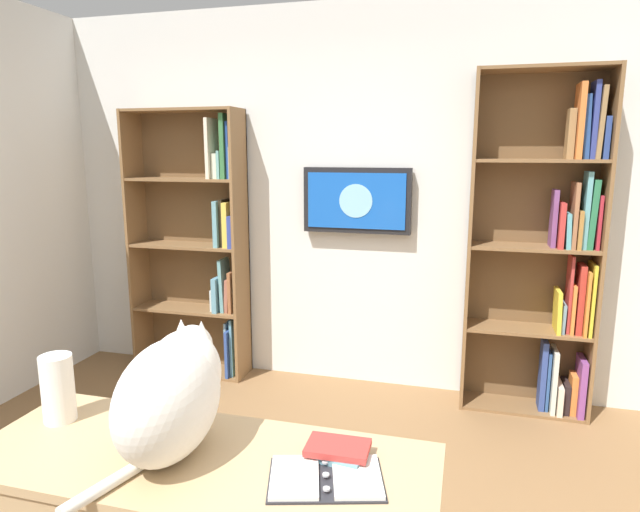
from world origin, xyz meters
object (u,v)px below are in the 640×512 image
at_px(bookshelf_left, 549,253).
at_px(wall_mounted_tv, 357,200).
at_px(bookshelf_right, 201,245).
at_px(open_binder, 326,478).
at_px(cat, 174,391).
at_px(desk, 198,497).
at_px(paper_towel_roll, 58,388).
at_px(desk_book_stack, 338,451).

bearing_deg(bookshelf_left, wall_mounted_tv, -3.82).
height_order(bookshelf_right, open_binder, bookshelf_right).
distance_m(bookshelf_right, open_binder, 2.79).
height_order(bookshelf_left, cat, bookshelf_left).
xyz_separation_m(bookshelf_left, open_binder, (0.87, 2.29, -0.28)).
distance_m(desk, paper_towel_roll, 0.64).
relative_size(bookshelf_left, paper_towel_roll, 9.17).
bearing_deg(cat, bookshelf_left, -121.17).
height_order(wall_mounted_tv, open_binder, wall_mounted_tv).
bearing_deg(bookshelf_right, desk, 116.81).
height_order(bookshelf_right, cat, bookshelf_right).
distance_m(bookshelf_left, paper_towel_roll, 2.88).
bearing_deg(paper_towel_roll, open_binder, 174.19).
bearing_deg(bookshelf_left, desk, 60.79).
height_order(open_binder, paper_towel_roll, paper_towel_roll).
xyz_separation_m(bookshelf_left, wall_mounted_tv, (1.27, -0.08, 0.30)).
relative_size(bookshelf_right, open_binder, 5.29).
relative_size(cat, open_binder, 1.52).
bearing_deg(wall_mounted_tv, desk_book_stack, 100.08).
xyz_separation_m(bookshelf_right, desk_book_stack, (-1.58, 2.17, -0.21)).
distance_m(wall_mounted_tv, desk_book_stack, 2.35).
bearing_deg(desk_book_stack, paper_towel_roll, 1.12).
height_order(cat, desk_book_stack, cat).
height_order(bookshelf_right, desk_book_stack, bookshelf_right).
xyz_separation_m(open_binder, paper_towel_roll, (0.99, -0.10, 0.11)).
distance_m(bookshelf_right, desk, 2.60).
height_order(bookshelf_left, desk_book_stack, bookshelf_left).
distance_m(wall_mounted_tv, open_binder, 2.47).
height_order(paper_towel_roll, desk_book_stack, paper_towel_roll).
xyz_separation_m(bookshelf_left, desk, (1.28, 2.29, -0.42)).
height_order(open_binder, desk_book_stack, desk_book_stack).
bearing_deg(paper_towel_roll, bookshelf_right, -75.24).
distance_m(cat, desk_book_stack, 0.54).
distance_m(bookshelf_left, desk, 2.66).
relative_size(bookshelf_right, paper_towel_roll, 8.34).
relative_size(open_binder, desk_book_stack, 1.93).
height_order(bookshelf_left, paper_towel_roll, bookshelf_left).
xyz_separation_m(wall_mounted_tv, desk_book_stack, (-0.40, 2.25, -0.57)).
bearing_deg(open_binder, desk_book_stack, -93.03).
height_order(bookshelf_left, desk, bookshelf_left).
height_order(desk, cat, cat).
bearing_deg(desk_book_stack, desk, 16.87).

